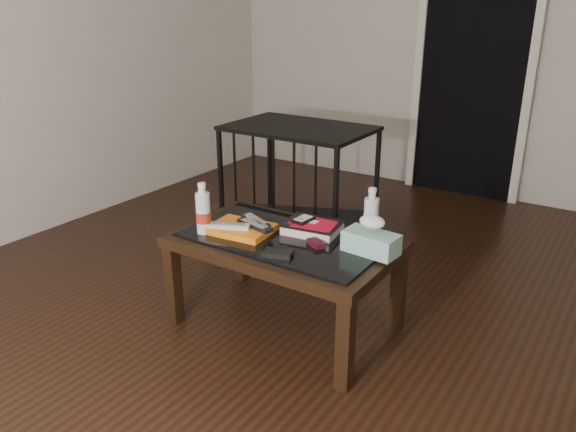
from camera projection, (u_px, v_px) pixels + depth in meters
name	position (u px, v px, depth m)	size (l,w,h in m)	color
ground	(374.00, 359.00, 2.44)	(5.00, 5.00, 0.00)	black
doorway	(474.00, 63.00, 4.20)	(0.90, 0.08, 2.07)	black
coffee_table	(284.00, 250.00, 2.56)	(1.00, 0.60, 0.46)	black
pet_crate	(299.00, 198.00, 3.73)	(1.06, 0.90, 0.71)	black
magazines	(241.00, 229.00, 2.58)	(0.28, 0.21, 0.03)	orange
remote_silver	(228.00, 226.00, 2.55)	(0.20, 0.05, 0.02)	silver
remote_black_front	(255.00, 225.00, 2.56)	(0.20, 0.05, 0.02)	black
remote_black_back	(255.00, 220.00, 2.61)	(0.20, 0.05, 0.02)	black
textbook	(312.00, 227.00, 2.58)	(0.25, 0.20, 0.05)	black
dvd_mailers	(312.00, 222.00, 2.57)	(0.19, 0.14, 0.01)	#AC0B24
ipod	(303.00, 219.00, 2.57)	(0.06, 0.10, 0.02)	black
flip_phone	(316.00, 243.00, 2.44)	(0.09, 0.05, 0.02)	black
wallet	(278.00, 253.00, 2.34)	(0.12, 0.07, 0.02)	black
water_bottle_left	(203.00, 208.00, 2.54)	(0.07, 0.07, 0.24)	white
water_bottle_right	(371.00, 214.00, 2.47)	(0.07, 0.07, 0.24)	silver
tissue_box	(371.00, 243.00, 2.36)	(0.23, 0.12, 0.09)	teal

